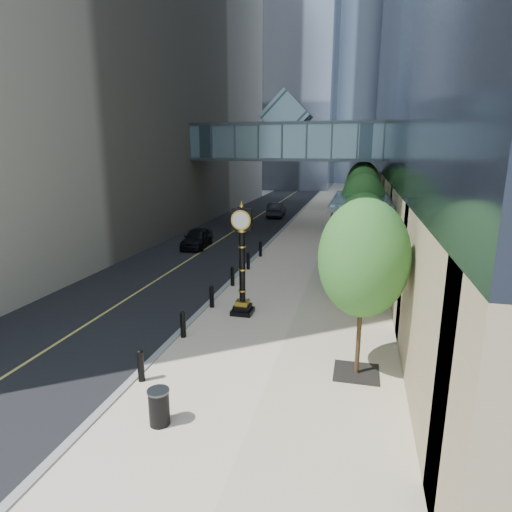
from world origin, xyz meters
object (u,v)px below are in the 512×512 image
(pedestrian, at_px, (366,264))
(car_far, at_px, (277,210))
(trash_bin, at_px, (159,408))
(street_clock, at_px, (242,268))
(car_near, at_px, (197,238))

(pedestrian, relative_size, car_far, 0.42)
(trash_bin, bearing_deg, street_clock, 89.66)
(car_far, bearing_deg, car_near, 76.58)
(street_clock, relative_size, car_far, 1.05)
(street_clock, height_order, trash_bin, street_clock)
(street_clock, bearing_deg, trash_bin, -89.91)
(car_near, height_order, car_far, car_far)
(pedestrian, relative_size, car_near, 0.47)
(pedestrian, distance_m, car_far, 23.30)
(street_clock, xyz_separation_m, car_far, (-3.83, 27.55, -1.34))
(pedestrian, height_order, car_near, pedestrian)
(trash_bin, relative_size, car_far, 0.20)
(street_clock, xyz_separation_m, car_near, (-6.62, 11.79, -1.39))
(street_clock, distance_m, pedestrian, 7.96)
(street_clock, height_order, car_near, street_clock)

